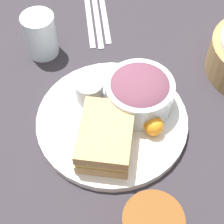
{
  "coord_description": "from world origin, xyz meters",
  "views": [
    {
      "loc": [
        0.39,
        0.07,
        0.59
      ],
      "look_at": [
        0.0,
        0.0,
        0.04
      ],
      "focal_mm": 60.0,
      "sensor_mm": 36.0,
      "label": 1
    }
  ],
  "objects_px": {
    "salad_bowl": "(139,92)",
    "spoon": "(105,19)",
    "plate": "(112,121)",
    "fork": "(90,21)",
    "dressing_cup": "(89,90)",
    "knife": "(97,20)",
    "sandwich": "(107,137)",
    "water_glass": "(40,35)"
  },
  "relations": [
    {
      "from": "fork",
      "to": "sandwich",
      "type": "bearing_deg",
      "value": -179.58
    },
    {
      "from": "salad_bowl",
      "to": "knife",
      "type": "relative_size",
      "value": 0.67
    },
    {
      "from": "dressing_cup",
      "to": "water_glass",
      "type": "relative_size",
      "value": 0.56
    },
    {
      "from": "water_glass",
      "to": "salad_bowl",
      "type": "bearing_deg",
      "value": 62.57
    },
    {
      "from": "water_glass",
      "to": "plate",
      "type": "bearing_deg",
      "value": 48.83
    },
    {
      "from": "plate",
      "to": "fork",
      "type": "height_order",
      "value": "plate"
    },
    {
      "from": "knife",
      "to": "salad_bowl",
      "type": "bearing_deg",
      "value": -168.45
    },
    {
      "from": "sandwich",
      "to": "water_glass",
      "type": "height_order",
      "value": "water_glass"
    },
    {
      "from": "fork",
      "to": "dressing_cup",
      "type": "bearing_deg",
      "value": 175.47
    },
    {
      "from": "knife",
      "to": "spoon",
      "type": "distance_m",
      "value": 0.02
    },
    {
      "from": "plate",
      "to": "water_glass",
      "type": "height_order",
      "value": "water_glass"
    },
    {
      "from": "plate",
      "to": "knife",
      "type": "height_order",
      "value": "plate"
    },
    {
      "from": "salad_bowl",
      "to": "plate",
      "type": "bearing_deg",
      "value": -45.55
    },
    {
      "from": "plate",
      "to": "water_glass",
      "type": "xyz_separation_m",
      "value": [
        -0.16,
        -0.18,
        0.04
      ]
    },
    {
      "from": "salad_bowl",
      "to": "fork",
      "type": "xyz_separation_m",
      "value": [
        -0.23,
        -0.15,
        -0.05
      ]
    },
    {
      "from": "dressing_cup",
      "to": "knife",
      "type": "distance_m",
      "value": 0.24
    },
    {
      "from": "dressing_cup",
      "to": "knife",
      "type": "xyz_separation_m",
      "value": [
        -0.24,
        -0.04,
        -0.03
      ]
    },
    {
      "from": "spoon",
      "to": "knife",
      "type": "bearing_deg",
      "value": 90.0
    },
    {
      "from": "spoon",
      "to": "water_glass",
      "type": "distance_m",
      "value": 0.17
    },
    {
      "from": "plate",
      "to": "dressing_cup",
      "type": "xyz_separation_m",
      "value": [
        -0.04,
        -0.05,
        0.03
      ]
    },
    {
      "from": "plate",
      "to": "fork",
      "type": "distance_m",
      "value": 0.29
    },
    {
      "from": "sandwich",
      "to": "fork",
      "type": "distance_m",
      "value": 0.35
    },
    {
      "from": "plate",
      "to": "spoon",
      "type": "xyz_separation_m",
      "value": [
        -0.28,
        -0.07,
        -0.01
      ]
    },
    {
      "from": "sandwich",
      "to": "dressing_cup",
      "type": "bearing_deg",
      "value": -151.78
    },
    {
      "from": "salad_bowl",
      "to": "fork",
      "type": "bearing_deg",
      "value": -147.39
    },
    {
      "from": "salad_bowl",
      "to": "water_glass",
      "type": "xyz_separation_m",
      "value": [
        -0.12,
        -0.22,
        -0.0
      ]
    },
    {
      "from": "salad_bowl",
      "to": "dressing_cup",
      "type": "bearing_deg",
      "value": -89.61
    },
    {
      "from": "salad_bowl",
      "to": "water_glass",
      "type": "relative_size",
      "value": 1.33
    },
    {
      "from": "salad_bowl",
      "to": "spoon",
      "type": "distance_m",
      "value": 0.27
    },
    {
      "from": "plate",
      "to": "salad_bowl",
      "type": "xyz_separation_m",
      "value": [
        -0.04,
        0.04,
        0.04
      ]
    },
    {
      "from": "spoon",
      "to": "water_glass",
      "type": "height_order",
      "value": "water_glass"
    },
    {
      "from": "dressing_cup",
      "to": "spoon",
      "type": "bearing_deg",
      "value": -175.76
    },
    {
      "from": "sandwich",
      "to": "spoon",
      "type": "distance_m",
      "value": 0.35
    },
    {
      "from": "plate",
      "to": "knife",
      "type": "relative_size",
      "value": 1.5
    },
    {
      "from": "spoon",
      "to": "fork",
      "type": "bearing_deg",
      "value": 90.0
    },
    {
      "from": "fork",
      "to": "water_glass",
      "type": "relative_size",
      "value": 1.88
    },
    {
      "from": "dressing_cup",
      "to": "sandwich",
      "type": "bearing_deg",
      "value": 28.22
    },
    {
      "from": "plate",
      "to": "dressing_cup",
      "type": "bearing_deg",
      "value": -128.99
    },
    {
      "from": "knife",
      "to": "sandwich",
      "type": "bearing_deg",
      "value": 177.43
    },
    {
      "from": "plate",
      "to": "spoon",
      "type": "height_order",
      "value": "plate"
    },
    {
      "from": "salad_bowl",
      "to": "spoon",
      "type": "bearing_deg",
      "value": -154.93
    },
    {
      "from": "salad_bowl",
      "to": "water_glass",
      "type": "bearing_deg",
      "value": -117.43
    }
  ]
}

